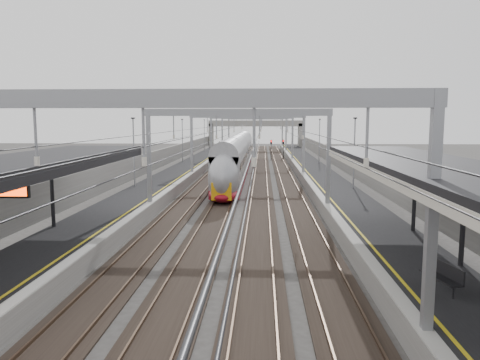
# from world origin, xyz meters

# --- Properties ---
(platform_left) EXTENTS (4.00, 120.00, 1.00)m
(platform_left) POSITION_xyz_m (-8.00, 45.00, 0.50)
(platform_left) COLOR black
(platform_left) RESTS_ON ground
(platform_right) EXTENTS (4.00, 120.00, 1.00)m
(platform_right) POSITION_xyz_m (8.00, 45.00, 0.50)
(platform_right) COLOR black
(platform_right) RESTS_ON ground
(tracks) EXTENTS (11.40, 140.00, 0.20)m
(tracks) POSITION_xyz_m (0.00, 45.00, 0.05)
(tracks) COLOR black
(tracks) RESTS_ON ground
(overhead_line) EXTENTS (13.00, 140.00, 6.60)m
(overhead_line) POSITION_xyz_m (0.00, 51.62, 6.14)
(overhead_line) COLOR gray
(overhead_line) RESTS_ON platform_left
(overbridge) EXTENTS (22.00, 2.20, 6.90)m
(overbridge) POSITION_xyz_m (0.00, 100.00, 5.31)
(overbridge) COLOR slate
(overbridge) RESTS_ON ground
(wall_left) EXTENTS (0.30, 120.00, 3.20)m
(wall_left) POSITION_xyz_m (-11.20, 45.00, 1.60)
(wall_left) COLOR slate
(wall_left) RESTS_ON ground
(wall_right) EXTENTS (0.30, 120.00, 3.20)m
(wall_right) POSITION_xyz_m (11.20, 45.00, 1.60)
(wall_right) COLOR slate
(wall_right) RESTS_ON ground
(train) EXTENTS (2.55, 46.53, 4.04)m
(train) POSITION_xyz_m (-1.50, 47.29, 1.99)
(train) COLOR maroon
(train) RESTS_ON ground
(bench) EXTENTS (0.90, 1.91, 0.95)m
(bench) POSITION_xyz_m (7.91, 5.08, 1.57)
(bench) COLOR black
(bench) RESTS_ON platform_right
(signal_green) EXTENTS (0.32, 0.32, 3.48)m
(signal_green) POSITION_xyz_m (-5.20, 65.04, 2.42)
(signal_green) COLOR black
(signal_green) RESTS_ON ground
(signal_red_near) EXTENTS (0.32, 0.32, 3.48)m
(signal_red_near) POSITION_xyz_m (3.20, 71.63, 2.42)
(signal_red_near) COLOR black
(signal_red_near) RESTS_ON ground
(signal_red_far) EXTENTS (0.32, 0.32, 3.48)m
(signal_red_far) POSITION_xyz_m (5.40, 73.01, 2.42)
(signal_red_far) COLOR black
(signal_red_far) RESTS_ON ground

